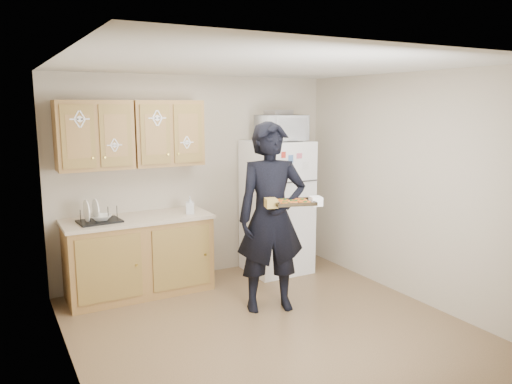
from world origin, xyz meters
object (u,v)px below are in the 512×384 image
baking_tray (294,203)px  microwave (281,128)px  dish_rack (99,214)px  refrigerator (277,207)px  person (271,218)px

baking_tray → microwave: microwave is taller
microwave → baking_tray: bearing=-112.7°
baking_tray → dish_rack: bearing=156.9°
microwave → refrigerator: bearing=123.8°
dish_rack → microwave: bearing=-1.6°
refrigerator → baking_tray: refrigerator is taller
person → dish_rack: (-1.54, 1.05, -0.00)m
refrigerator → microwave: (0.03, -0.05, 1.01)m
baking_tray → microwave: (0.63, 1.28, 0.67)m
baking_tray → microwave: bearing=80.0°
refrigerator → dish_rack: bearing=179.7°
microwave → dish_rack: microwave is taller
refrigerator → person: person is taller
refrigerator → microwave: 1.01m
person → microwave: 1.50m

